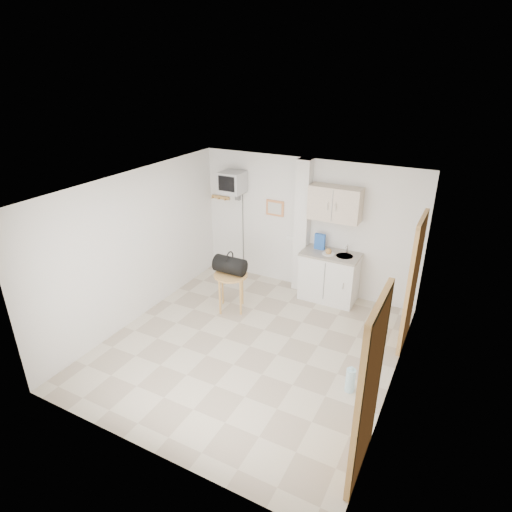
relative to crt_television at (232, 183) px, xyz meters
The scene contains 7 objects.
ground 3.15m from the crt_television, 54.36° to the right, with size 4.50×4.50×0.00m, color beige.
room_envelope 2.60m from the crt_television, 48.84° to the right, with size 4.24×4.54×2.55m.
kitchenette 2.32m from the crt_television, ahead, with size 1.03×0.58×2.10m.
crt_television is the anchor object (origin of this frame).
round_table 1.91m from the crt_television, 61.87° to the right, with size 0.59×0.59×0.69m.
duffel_bag 1.70m from the crt_television, 62.51° to the right, with size 0.55×0.31×0.40m.
water_bottle 4.22m from the crt_television, 36.25° to the right, with size 0.13×0.13×0.39m.
Camera 1 is at (2.61, -4.79, 3.98)m, focal length 30.00 mm.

